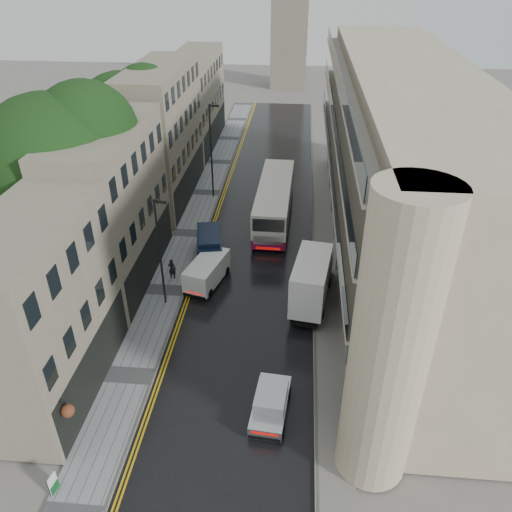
% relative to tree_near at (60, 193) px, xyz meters
% --- Properties ---
extents(road, '(9.00, 85.00, 0.02)m').
position_rel_tree_near_xyz_m(road, '(12.50, 7.50, -6.94)').
color(road, black).
rests_on(road, ground).
extents(left_sidewalk, '(2.70, 85.00, 0.12)m').
position_rel_tree_near_xyz_m(left_sidewalk, '(6.65, 7.50, -6.89)').
color(left_sidewalk, gray).
rests_on(left_sidewalk, ground).
extents(right_sidewalk, '(1.80, 85.00, 0.12)m').
position_rel_tree_near_xyz_m(right_sidewalk, '(17.90, 7.50, -6.89)').
color(right_sidewalk, slate).
rests_on(right_sidewalk, ground).
extents(old_shop_row, '(4.50, 56.00, 12.00)m').
position_rel_tree_near_xyz_m(old_shop_row, '(3.05, 10.00, -0.95)').
color(old_shop_row, gray).
rests_on(old_shop_row, ground).
extents(modern_block, '(8.00, 40.00, 14.00)m').
position_rel_tree_near_xyz_m(modern_block, '(22.80, 6.00, 0.05)').
color(modern_block, '#C4B392').
rests_on(modern_block, ground).
extents(tree_near, '(10.56, 10.56, 13.89)m').
position_rel_tree_near_xyz_m(tree_near, '(0.00, 0.00, 0.00)').
color(tree_near, black).
rests_on(tree_near, ground).
extents(tree_far, '(9.24, 9.24, 12.46)m').
position_rel_tree_near_xyz_m(tree_far, '(0.30, 13.00, -0.72)').
color(tree_far, black).
rests_on(tree_far, ground).
extents(cream_bus, '(3.02, 12.17, 3.30)m').
position_rel_tree_near_xyz_m(cream_bus, '(12.25, 7.59, -5.27)').
color(cream_bus, silver).
rests_on(cream_bus, road).
extents(white_lorry, '(3.13, 7.27, 3.69)m').
position_rel_tree_near_xyz_m(white_lorry, '(15.62, -2.58, -5.08)').
color(white_lorry, white).
rests_on(white_lorry, road).
extents(silver_hatchback, '(2.02, 3.98, 1.44)m').
position_rel_tree_near_xyz_m(silver_hatchback, '(13.80, -12.22, -6.20)').
color(silver_hatchback, '#ACACB1').
rests_on(silver_hatchback, road).
extents(white_van, '(2.88, 4.61, 1.94)m').
position_rel_tree_near_xyz_m(white_van, '(8.20, -0.78, -5.96)').
color(white_van, white).
rests_on(white_van, road).
extents(navy_van, '(2.64, 4.85, 2.34)m').
position_rel_tree_near_xyz_m(navy_van, '(8.45, 2.23, -5.75)').
color(navy_van, black).
rests_on(navy_van, road).
extents(pedestrian, '(0.60, 0.43, 1.56)m').
position_rel_tree_near_xyz_m(pedestrian, '(6.79, 0.74, -6.04)').
color(pedestrian, black).
rests_on(pedestrian, left_sidewalk).
extents(lamp_post_near, '(0.88, 0.38, 7.66)m').
position_rel_tree_near_xyz_m(lamp_post_near, '(6.97, -2.20, -3.00)').
color(lamp_post_near, black).
rests_on(lamp_post_near, left_sidewalk).
extents(lamp_post_far, '(1.02, 0.45, 8.83)m').
position_rel_tree_near_xyz_m(lamp_post_far, '(7.45, 14.93, -2.41)').
color(lamp_post_far, black).
rests_on(lamp_post_far, left_sidewalk).
extents(estate_sign, '(0.17, 0.60, 0.99)m').
position_rel_tree_near_xyz_m(estate_sign, '(5.45, -16.25, -6.33)').
color(estate_sign, white).
rests_on(estate_sign, left_sidewalk).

